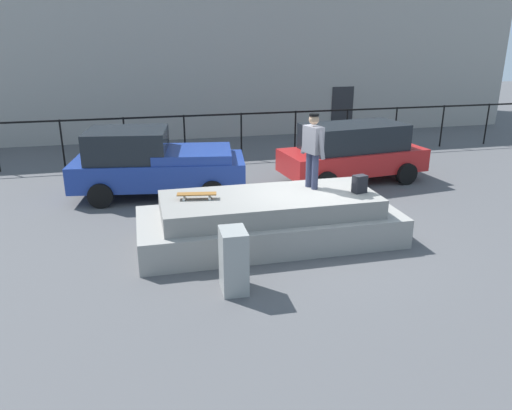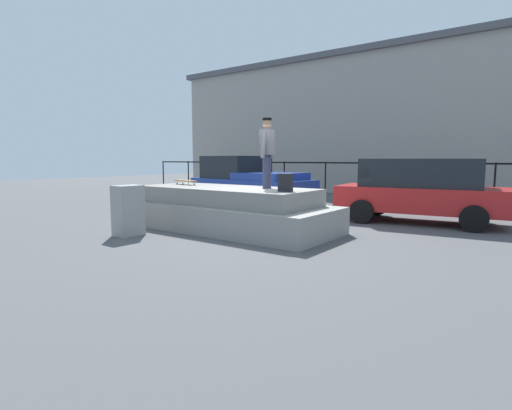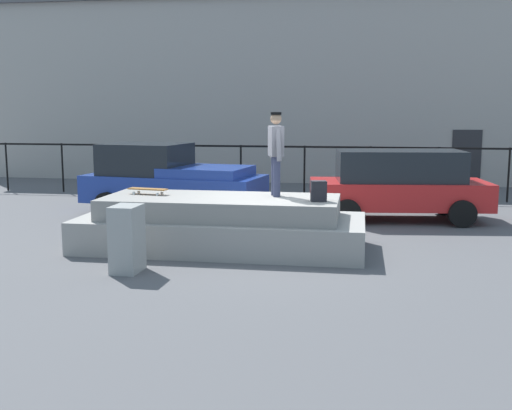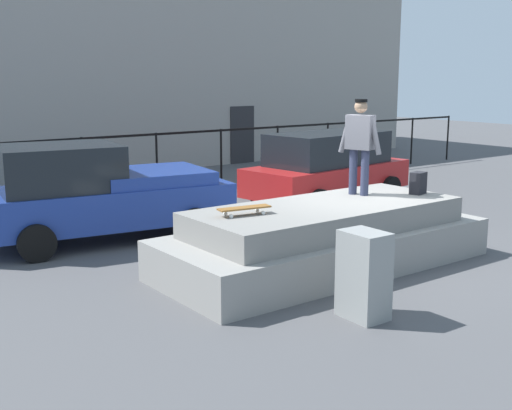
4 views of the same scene
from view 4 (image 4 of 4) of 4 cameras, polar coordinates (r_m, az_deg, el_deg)
ground_plane at (r=11.45m, az=9.12°, el=-4.34°), size 60.00×60.00×0.00m
concrete_ledge at (r=10.58m, az=6.09°, el=-2.92°), size 5.55×2.24×1.03m
skateboarder at (r=11.26m, az=9.08°, el=5.62°), size 0.37×0.79×1.63m
skateboard at (r=9.59m, az=-1.03°, el=-0.30°), size 0.83×0.33×0.12m
backpack at (r=11.63m, az=14.00°, el=1.87°), size 0.32×0.26×0.38m
car_blue_pickup_near at (r=12.47m, az=-13.77°, el=1.07°), size 4.83×2.61×1.83m
car_red_hatchback_mid at (r=15.67m, az=6.28°, el=3.36°), size 4.45×2.36×1.73m
utility_box at (r=8.41m, az=9.41°, el=-6.07°), size 0.45×0.61×1.13m
fence_row at (r=17.05m, az=-8.70°, el=4.69°), size 24.06×0.06×1.61m
warehouse_building at (r=23.69m, az=-17.50°, el=11.91°), size 27.46×7.59×7.04m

